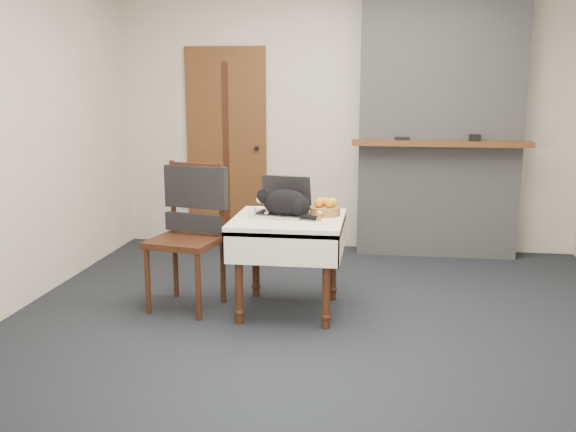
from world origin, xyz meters
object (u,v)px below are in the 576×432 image
side_table (288,233)px  door (227,147)px  cat (287,204)px  chair (191,215)px  fruit_basket (325,208)px  pill_bottle (319,216)px  cream_jar (252,211)px  laptop (282,205)px

side_table → door: bearing=115.2°
cat → side_table: bearing=-26.2°
chair → cat: bearing=6.4°
door → fruit_basket: door is taller
pill_bottle → side_table: bearing=159.7°
door → chair: bearing=-84.5°
cream_jar → chair: size_ratio=0.06×
laptop → cat: (0.04, -0.08, 0.03)m
cat → chair: bearing=-177.5°
door → cream_jar: door is taller
fruit_basket → chair: chair is taller
side_table → pill_bottle: 0.29m
door → cat: (0.91, -1.94, -0.20)m
cat → fruit_basket: bearing=30.6°
cat → pill_bottle: bearing=-13.8°
cat → chair: 0.73m
cream_jar → fruit_basket: (0.52, 0.11, 0.02)m
cat → pill_bottle: (0.24, -0.09, -0.06)m
chair → fruit_basket: bearing=14.3°
door → laptop: 2.06m
cat → fruit_basket: (0.26, 0.11, -0.05)m
side_table → cat: cat is taller
door → pill_bottle: 2.35m
door → cream_jar: bearing=-71.4°
laptop → cream_jar: laptop is taller
cream_jar → fruit_basket: fruit_basket is taller
cat → pill_bottle: cat is taller
side_table → chair: chair is taller
side_table → laptop: (-0.06, 0.09, 0.18)m
cream_jar → fruit_basket: 0.53m
door → chair: size_ratio=1.87×
pill_bottle → cream_jar: bearing=168.9°
cream_jar → side_table: bearing=-2.7°
cream_jar → pill_bottle: (0.49, -0.10, 0.00)m
cat → cream_jar: 0.26m
door → pill_bottle: size_ratio=29.31×
laptop → cat: size_ratio=0.93×
cream_jar → chair: chair is taller
chair → pill_bottle: bearing=2.1°
side_table → laptop: laptop is taller
chair → door: bearing=106.7°
cat → pill_bottle: size_ratio=6.69×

